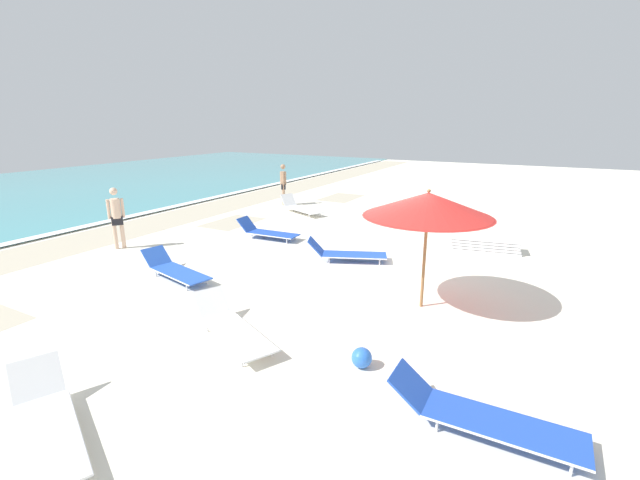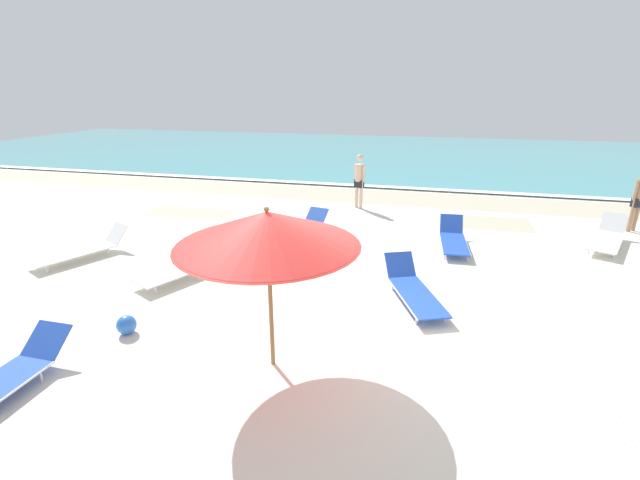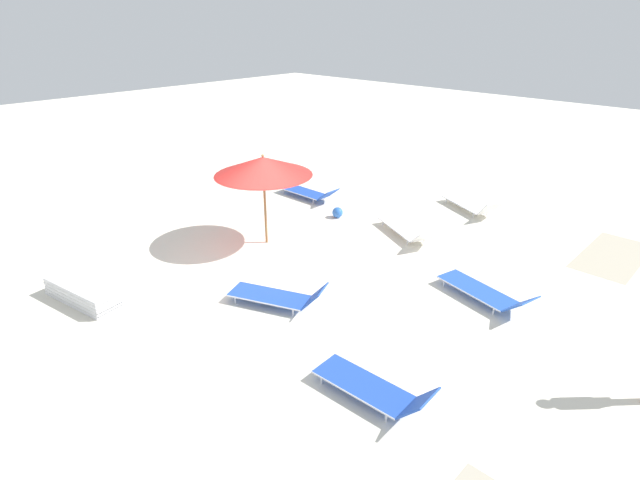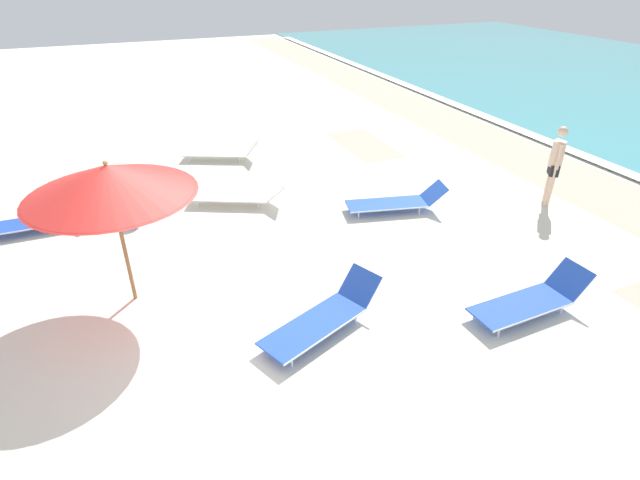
{
  "view_description": "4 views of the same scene",
  "coord_description": "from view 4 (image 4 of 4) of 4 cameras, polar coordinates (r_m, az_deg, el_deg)",
  "views": [
    {
      "loc": [
        -8.93,
        -3.08,
        3.58
      ],
      "look_at": [
        -1.04,
        1.19,
        1.05
      ],
      "focal_mm": 24.0,
      "sensor_mm": 36.0,
      "label": 1
    },
    {
      "loc": [
        0.86,
        -6.03,
        3.77
      ],
      "look_at": [
        -0.98,
        1.28,
        1.08
      ],
      "focal_mm": 24.0,
      "sensor_mm": 36.0,
      "label": 2
    },
    {
      "loc": [
        6.59,
        8.05,
        5.47
      ],
      "look_at": [
        -0.87,
        0.99,
        0.79
      ],
      "focal_mm": 28.0,
      "sensor_mm": 36.0,
      "label": 3
    },
    {
      "loc": [
        6.12,
        -0.87,
        4.82
      ],
      "look_at": [
        -0.46,
        1.86,
        0.75
      ],
      "focal_mm": 28.0,
      "sensor_mm": 36.0,
      "label": 4
    }
  ],
  "objects": [
    {
      "name": "ground_plane",
      "position": [
        7.89,
        -11.39,
        -9.37
      ],
      "size": [
        60.0,
        60.0,
        0.16
      ],
      "color": "silver"
    },
    {
      "name": "beach_umbrella",
      "position": [
        7.71,
        -22.96,
        6.28
      ],
      "size": [
        2.44,
        2.44,
        2.35
      ],
      "color": "olive",
      "rests_on": "ground_plane"
    },
    {
      "name": "sun_lounger_under_umbrella",
      "position": [
        11.5,
        -29.67,
        1.96
      ],
      "size": [
        0.63,
        2.23,
        0.53
      ],
      "rotation": [
        0.0,
        0.0,
        -0.0
      ],
      "color": "blue",
      "rests_on": "ground_plane"
    },
    {
      "name": "sun_lounger_beside_umbrella",
      "position": [
        8.38,
        23.0,
        -6.31
      ],
      "size": [
        0.7,
        2.0,
        0.6
      ],
      "rotation": [
        0.0,
        0.0,
        0.05
      ],
      "color": "blue",
      "rests_on": "ground_plane"
    },
    {
      "name": "sun_lounger_near_water_left",
      "position": [
        7.4,
        0.45,
        -8.74
      ],
      "size": [
        1.34,
        2.12,
        0.59
      ],
      "rotation": [
        0.0,
        0.0,
        0.4
      ],
      "color": "blue",
      "rests_on": "ground_plane"
    },
    {
      "name": "sun_lounger_near_water_right",
      "position": [
        11.23,
        -9.13,
        5.11
      ],
      "size": [
        1.48,
        2.21,
        0.55
      ],
      "rotation": [
        0.0,
        0.0,
        -0.45
      ],
      "color": "white",
      "rests_on": "ground_plane"
    },
    {
      "name": "sun_lounger_mid_beach_pair_a",
      "position": [
        10.91,
        8.74,
        4.38
      ],
      "size": [
        1.07,
        2.21,
        0.55
      ],
      "rotation": [
        0.0,
        0.0,
        -0.23
      ],
      "color": "blue",
      "rests_on": "ground_plane"
    },
    {
      "name": "sun_lounger_mid_beach_pair_b",
      "position": [
        13.94,
        -10.91,
        9.9
      ],
      "size": [
        1.43,
        2.16,
        0.61
      ],
      "rotation": [
        0.0,
        0.0,
        -0.43
      ],
      "color": "white",
      "rests_on": "ground_plane"
    },
    {
      "name": "beachgoer_wading_adult",
      "position": [
        11.89,
        25.31,
        8.1
      ],
      "size": [
        0.39,
        0.32,
        1.76
      ],
      "rotation": [
        0.0,
        0.0,
        2.55
      ],
      "color": "beige",
      "rests_on": "ground_plane"
    },
    {
      "name": "beach_ball",
      "position": [
        10.83,
        -20.58,
        2.19
      ],
      "size": [
        0.31,
        0.31,
        0.31
      ],
      "color": "blue",
      "rests_on": "ground_plane"
    }
  ]
}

